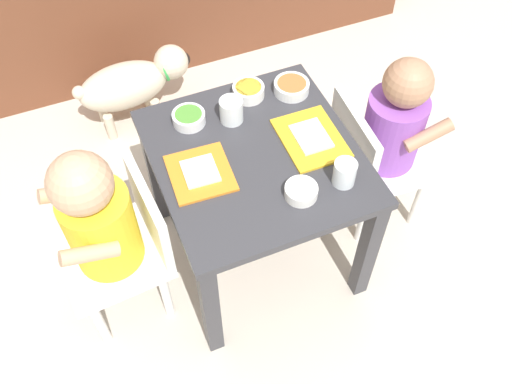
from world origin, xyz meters
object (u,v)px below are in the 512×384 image
(dining_table, at_px, (256,175))
(cereal_bowl_right_side, at_px, (301,191))
(dog, at_px, (133,83))
(veggie_bowl_near, at_px, (189,118))
(food_tray_right, at_px, (311,138))
(food_tray_left, at_px, (200,173))
(water_cup_right, at_px, (344,174))
(seated_child_right, at_px, (390,129))
(cereal_bowl_left_side, at_px, (248,91))
(water_cup_left, at_px, (231,112))
(seated_child_left, at_px, (103,223))
(veggie_bowl_far, at_px, (292,87))

(dining_table, distance_m, cereal_bowl_right_side, 0.21)
(dining_table, distance_m, dog, 0.79)
(cereal_bowl_right_side, distance_m, veggie_bowl_near, 0.40)
(dog, relative_size, food_tray_right, 2.17)
(dog, height_order, food_tray_left, food_tray_left)
(water_cup_right, bearing_deg, food_tray_left, 153.52)
(seated_child_right, xyz_separation_m, cereal_bowl_left_side, (-0.36, 0.22, 0.09))
(water_cup_left, bearing_deg, seated_child_left, -158.40)
(dog, height_order, water_cup_right, water_cup_right)
(dog, bearing_deg, cereal_bowl_left_side, -63.62)
(dining_table, relative_size, food_tray_left, 3.19)
(seated_child_left, height_order, cereal_bowl_left_side, seated_child_left)
(seated_child_left, relative_size, water_cup_left, 9.60)
(cereal_bowl_left_side, bearing_deg, water_cup_left, -138.31)
(food_tray_left, xyz_separation_m, veggie_bowl_near, (0.03, 0.19, 0.01))
(seated_child_left, distance_m, cereal_bowl_right_side, 0.51)
(water_cup_left, bearing_deg, dining_table, -85.09)
(veggie_bowl_near, bearing_deg, cereal_bowl_right_side, -63.11)
(dining_table, relative_size, food_tray_right, 2.75)
(dining_table, xyz_separation_m, seated_child_left, (-0.43, -0.02, 0.03))
(dining_table, xyz_separation_m, water_cup_left, (-0.01, 0.15, 0.12))
(food_tray_right, height_order, cereal_bowl_right_side, cereal_bowl_right_side)
(cereal_bowl_right_side, bearing_deg, water_cup_right, -0.98)
(seated_child_right, distance_m, food_tray_right, 0.28)
(cereal_bowl_right_side, height_order, veggie_bowl_near, veggie_bowl_near)
(seated_child_right, xyz_separation_m, food_tray_right, (-0.27, -0.01, 0.08))
(seated_child_right, bearing_deg, dog, 130.08)
(dining_table, height_order, seated_child_right, seated_child_right)
(seated_child_left, xyz_separation_m, cereal_bowl_right_side, (0.48, -0.15, 0.07))
(food_tray_right, bearing_deg, dog, 115.16)
(food_tray_left, bearing_deg, dog, 92.34)
(food_tray_right, distance_m, veggie_bowl_far, 0.20)
(seated_child_right, relative_size, veggie_bowl_far, 6.20)
(water_cup_left, bearing_deg, water_cup_right, -60.02)
(dog, xyz_separation_m, food_tray_left, (0.03, -0.75, 0.30))
(veggie_bowl_far, bearing_deg, cereal_bowl_right_side, -111.15)
(veggie_bowl_far, bearing_deg, seated_child_left, -161.71)
(food_tray_right, distance_m, water_cup_left, 0.23)
(cereal_bowl_right_side, distance_m, cereal_bowl_left_side, 0.39)
(dog, height_order, veggie_bowl_far, veggie_bowl_far)
(seated_child_left, bearing_deg, water_cup_right, -14.21)
(seated_child_left, distance_m, cereal_bowl_left_side, 0.56)
(seated_child_left, xyz_separation_m, food_tray_right, (0.59, 0.01, 0.06))
(water_cup_left, bearing_deg, food_tray_right, -41.80)
(seated_child_left, height_order, water_cup_right, seated_child_left)
(food_tray_left, height_order, water_cup_left, water_cup_left)
(water_cup_right, bearing_deg, dining_table, 134.93)
(food_tray_left, relative_size, water_cup_right, 2.58)
(seated_child_right, distance_m, food_tray_left, 0.60)
(water_cup_left, xyz_separation_m, cereal_bowl_right_side, (0.06, -0.32, -0.01))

